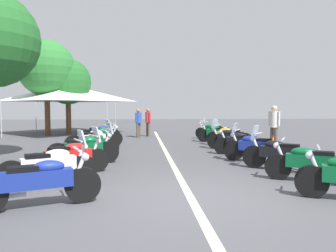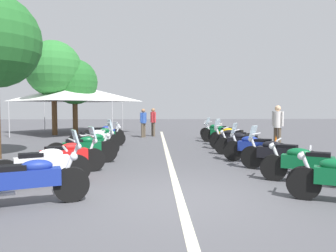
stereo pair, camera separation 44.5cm
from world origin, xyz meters
name	(u,v)px [view 1 (the left image)]	position (x,y,z in m)	size (l,w,h in m)	color
ground_plane	(191,198)	(0.00, 0.00, 0.00)	(80.00, 80.00, 0.00)	#4C4C51
lane_centre_stripe	(168,156)	(5.14, 0.00, 0.00)	(22.29, 0.16, 0.01)	beige
motorcycle_left_row_0	(39,181)	(-0.37, 2.66, 0.46)	(0.98, 2.04, 1.00)	black
motorcycle_left_row_1	(50,165)	(1.08, 2.87, 0.47)	(1.09, 1.95, 1.21)	black
motorcycle_left_row_2	(70,157)	(2.28, 2.74, 0.46)	(1.19, 1.93, 1.20)	black
motorcycle_left_row_3	(84,149)	(3.78, 2.64, 0.47)	(0.91, 2.08, 1.02)	black
motorcycle_left_row_4	(92,144)	(5.12, 2.63, 0.46)	(0.98, 1.90, 1.19)	black
motorcycle_left_row_5	(92,139)	(6.52, 2.82, 0.48)	(1.06, 1.91, 1.23)	black
motorcycle_left_row_6	(99,136)	(7.97, 2.77, 0.46)	(1.13, 2.03, 1.00)	black
motorcycle_left_row_7	(100,134)	(9.33, 2.89, 0.46)	(1.07, 1.91, 1.01)	black
motorcycle_right_row_1	(310,163)	(1.02, -2.91, 0.45)	(1.15, 1.85, 0.99)	black
motorcycle_right_row_2	(279,153)	(2.38, -2.79, 0.47)	(1.40, 1.73, 1.21)	black
motorcycle_right_row_3	(255,147)	(3.78, -2.62, 0.47)	(1.14, 1.84, 1.22)	black
motorcycle_right_row_4	(242,143)	(5.14, -2.65, 0.45)	(1.13, 1.93, 0.99)	black
motorcycle_right_row_5	(231,138)	(6.60, -2.65, 0.46)	(1.28, 1.79, 1.20)	black
motorcycle_right_row_6	(228,136)	(7.82, -2.89, 0.46)	(1.34, 1.78, 1.20)	black
motorcycle_right_row_7	(218,133)	(9.29, -2.77, 0.47)	(1.15, 1.95, 1.21)	black
motorcycle_right_row_8	(212,131)	(10.81, -2.84, 0.45)	(1.36, 1.67, 0.99)	black
traffic_cone_0	(273,143)	(6.19, -4.23, 0.29)	(0.36, 0.36, 0.61)	orange
bystander_0	(148,120)	(12.80, 0.55, 0.97)	(0.48, 0.32, 1.65)	brown
bystander_1	(138,121)	(12.20, 1.11, 0.95)	(0.44, 0.36, 1.63)	brown
bystander_2	(274,123)	(6.82, -4.53, 1.06)	(0.45, 0.34, 1.79)	brown
roadside_tree_0	(46,69)	(13.92, 6.62, 4.05)	(3.40, 3.40, 5.76)	brown
roadside_tree_1	(68,82)	(14.52, 5.51, 3.30)	(2.86, 2.86, 4.75)	brown
event_tent	(66,93)	(15.30, 5.80, 2.65)	(6.44, 6.44, 3.20)	white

